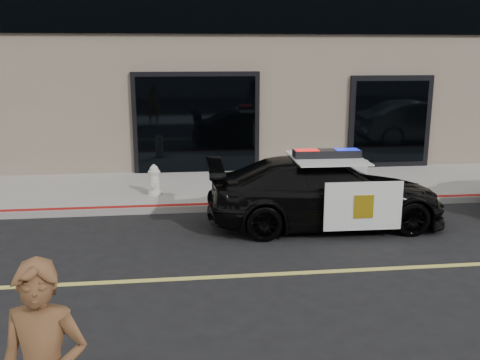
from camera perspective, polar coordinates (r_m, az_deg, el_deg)
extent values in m
plane|color=black|center=(8.48, 4.45, -9.97)|extent=(120.00, 120.00, 0.00)
cube|color=gray|center=(13.38, 0.06, -0.81)|extent=(60.00, 3.50, 0.15)
imported|color=black|center=(10.69, 9.08, -1.28)|extent=(2.10, 4.76, 1.36)
cube|color=white|center=(9.93, 13.02, -2.74)|extent=(1.45, 0.06, 0.91)
cube|color=white|center=(11.72, 10.02, -0.13)|extent=(1.45, 0.06, 0.91)
cube|color=white|center=(10.54, 9.22, 2.35)|extent=(1.39, 1.66, 0.02)
cube|color=gold|center=(9.90, 13.07, -2.79)|extent=(0.36, 0.02, 0.43)
cube|color=black|center=(10.52, 9.23, 2.77)|extent=(1.31, 0.37, 0.16)
cube|color=red|center=(10.43, 7.13, 2.81)|extent=(0.46, 0.30, 0.15)
cube|color=#0C19CC|center=(10.63, 11.30, 2.86)|extent=(0.46, 0.30, 0.15)
cylinder|color=silver|center=(12.59, -9.07, -1.37)|extent=(0.32, 0.32, 0.07)
cylinder|color=silver|center=(12.53, -9.11, -0.22)|extent=(0.23, 0.23, 0.45)
cylinder|color=silver|center=(12.47, -9.15, 0.86)|extent=(0.28, 0.28, 0.05)
sphere|color=silver|center=(12.46, -9.16, 1.10)|extent=(0.21, 0.21, 0.21)
cylinder|color=silver|center=(12.44, -9.18, 1.50)|extent=(0.06, 0.06, 0.06)
cylinder|color=silver|center=(12.66, -9.10, 0.22)|extent=(0.12, 0.11, 0.12)
cylinder|color=silver|center=(12.36, -9.15, -0.10)|extent=(0.12, 0.11, 0.12)
cylinder|color=silver|center=(12.35, -9.14, -0.41)|extent=(0.15, 0.12, 0.15)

